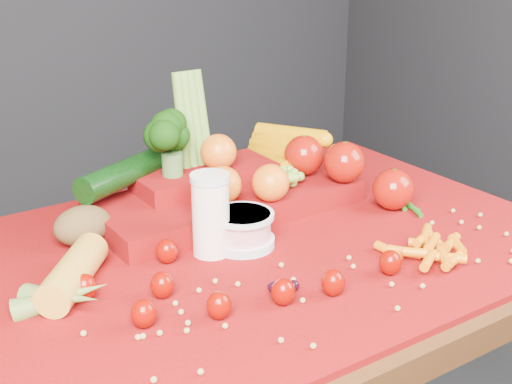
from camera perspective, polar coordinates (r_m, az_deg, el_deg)
table at (r=1.33m, az=0.49°, el=-8.12°), size 1.10×0.80×0.75m
red_cloth at (r=1.28m, az=0.50°, el=-4.19°), size 1.05×0.75×0.01m
milk_glass at (r=1.21m, az=-3.65°, el=-1.58°), size 0.07×0.07×0.14m
yogurt_bowl at (r=1.25m, az=-1.11°, el=-2.92°), size 0.11×0.11×0.06m
strawberry_scatter at (r=1.09m, az=-2.55°, el=-7.22°), size 0.48×0.28×0.05m
dark_grape_cluster at (r=1.10m, az=2.78°, el=-7.70°), size 0.06×0.05×0.03m
soybean_scatter at (r=1.14m, az=6.29°, el=-7.28°), size 0.84×0.24×0.01m
corn_ear at (r=1.11m, az=-15.03°, el=-7.59°), size 0.25×0.26×0.06m
potato at (r=1.29m, az=-13.69°, el=-2.63°), size 0.10×0.08×0.07m
baby_carrot_pile at (r=1.24m, az=13.66°, el=-4.53°), size 0.18×0.17×0.03m
green_bean_pile at (r=1.48m, az=11.75°, el=-0.64°), size 0.14×0.12×0.01m
produce_mound at (r=1.40m, az=-1.37°, el=0.97°), size 0.61×0.38×0.27m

